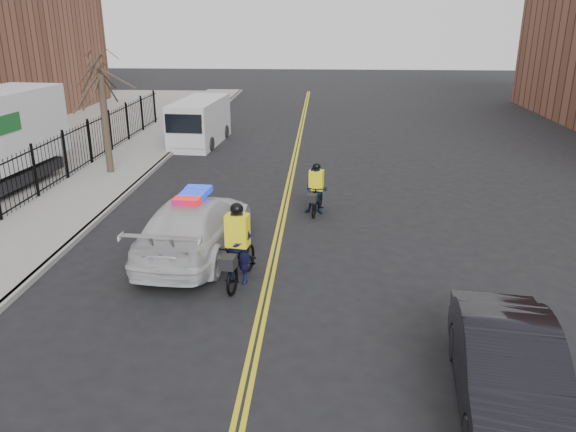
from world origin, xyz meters
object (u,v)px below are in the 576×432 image
(police_cruiser, at_px, (195,226))
(dark_sedan, at_px, (508,371))
(cyclist_near, at_px, (238,255))
(cargo_van, at_px, (199,123))
(cyclist_far, at_px, (316,194))

(police_cruiser, relative_size, dark_sedan, 1.27)
(police_cruiser, bearing_deg, cyclist_near, 134.27)
(dark_sedan, distance_m, cyclist_near, 6.92)
(police_cruiser, bearing_deg, cargo_van, -74.07)
(cargo_van, height_order, cyclist_far, cargo_van)
(police_cruiser, distance_m, cyclist_far, 4.91)
(cyclist_near, bearing_deg, cargo_van, 114.73)
(cyclist_near, bearing_deg, dark_sedan, -31.55)
(police_cruiser, relative_size, cargo_van, 1.04)
(police_cruiser, height_order, cyclist_near, cyclist_near)
(police_cruiser, height_order, cargo_van, cargo_van)
(police_cruiser, bearing_deg, dark_sedan, 141.17)
(cargo_van, bearing_deg, dark_sedan, -60.90)
(dark_sedan, xyz_separation_m, cyclist_near, (-5.22, 4.53, -0.02))
(dark_sedan, relative_size, cyclist_far, 2.53)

